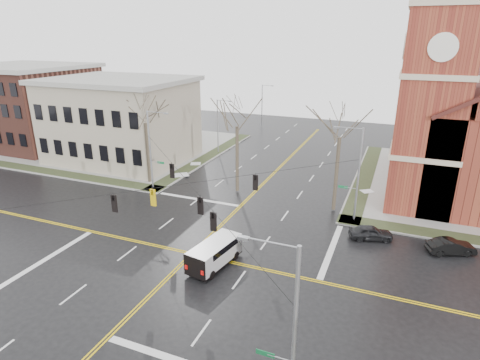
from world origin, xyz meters
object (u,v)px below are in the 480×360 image
at_px(parked_car_a, 371,233).
at_px(parked_car_b, 451,247).
at_px(signal_pole_ne, 357,172).
at_px(signal_pole_nw, 151,148).
at_px(tree_ne, 340,132).
at_px(tree_nw_near, 237,122).
at_px(streetlight_north_a, 219,124).
at_px(streetlight_north_b, 263,104).
at_px(tree_nw_far, 145,119).
at_px(cargo_van, 216,251).
at_px(signal_pole_se, 291,331).

distance_m(parked_car_a, parked_car_b, 6.34).
relative_size(signal_pole_ne, signal_pole_nw, 1.00).
bearing_deg(parked_car_b, tree_ne, 41.49).
distance_m(signal_pole_ne, tree_nw_near, 13.86).
bearing_deg(streetlight_north_a, streetlight_north_b, 90.00).
distance_m(parked_car_b, tree_nw_far, 33.76).
height_order(parked_car_b, tree_ne, tree_ne).
bearing_deg(streetlight_north_a, parked_car_a, -39.58).
bearing_deg(cargo_van, streetlight_north_b, 114.94).
relative_size(signal_pole_se, tree_nw_near, 0.80).
xyz_separation_m(streetlight_north_a, tree_nw_far, (-2.30, -15.01, 3.35)).
height_order(signal_pole_nw, parked_car_a, signal_pole_nw).
height_order(signal_pole_nw, tree_nw_near, tree_nw_near).
relative_size(parked_car_a, parked_car_b, 0.97).
bearing_deg(signal_pole_nw, tree_ne, 4.45).
relative_size(signal_pole_se, streetlight_north_a, 1.12).
bearing_deg(streetlight_north_b, tree_nw_near, -75.48).
relative_size(parked_car_b, tree_nw_near, 0.34).
bearing_deg(tree_nw_near, streetlight_north_b, 104.52).
height_order(streetlight_north_b, tree_ne, tree_ne).
bearing_deg(tree_nw_near, parked_car_a, -21.55).
bearing_deg(tree_ne, streetlight_north_b, 119.69).
bearing_deg(tree_nw_far, signal_pole_se, -45.25).
relative_size(signal_pole_ne, parked_car_b, 2.35).
bearing_deg(signal_pole_ne, streetlight_north_a, 143.10).
height_order(signal_pole_nw, tree_ne, tree_ne).
height_order(streetlight_north_b, cargo_van, streetlight_north_b).
bearing_deg(signal_pole_ne, tree_nw_far, 176.49).
xyz_separation_m(signal_pole_nw, parked_car_b, (30.99, -3.41, -4.32)).
relative_size(signal_pole_nw, streetlight_north_a, 1.12).
bearing_deg(tree_ne, signal_pole_ne, -37.67).
bearing_deg(cargo_van, signal_pole_se, -41.06).
bearing_deg(streetlight_north_a, signal_pole_ne, -36.90).
distance_m(tree_nw_far, tree_nw_near, 11.12).
bearing_deg(signal_pole_se, tree_ne, 94.82).
distance_m(parked_car_b, tree_nw_near, 23.62).
xyz_separation_m(signal_pole_se, parked_car_b, (8.34, 19.59, -4.32)).
height_order(signal_pole_ne, signal_pole_nw, same).
distance_m(streetlight_north_b, parked_car_b, 50.27).
relative_size(tree_nw_near, tree_ne, 0.99).
bearing_deg(tree_nw_far, tree_nw_near, 6.20).
relative_size(streetlight_north_a, tree_nw_near, 0.71).
bearing_deg(tree_ne, parked_car_b, -25.70).
bearing_deg(signal_pole_ne, cargo_van, -125.88).
relative_size(cargo_van, tree_nw_far, 0.49).
xyz_separation_m(signal_pole_nw, tree_nw_near, (9.43, 2.69, 3.17)).
distance_m(signal_pole_se, tree_nw_far, 34.60).
distance_m(signal_pole_nw, tree_nw_near, 10.30).
bearing_deg(parked_car_b, tree_nw_far, 58.65).
xyz_separation_m(signal_pole_nw, tree_ne, (20.57, 1.60, 3.24)).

